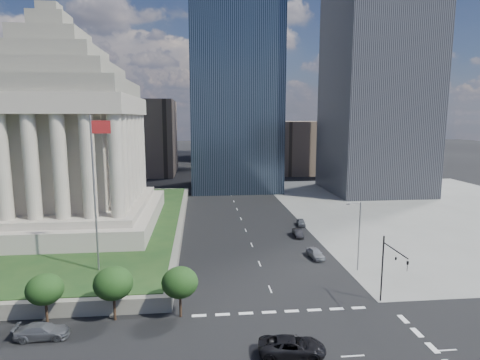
{
  "coord_description": "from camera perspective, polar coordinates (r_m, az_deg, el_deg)",
  "views": [
    {
      "loc": [
        -8.67,
        -27.46,
        21.58
      ],
      "look_at": [
        -3.69,
        21.69,
        13.85
      ],
      "focal_mm": 30.0,
      "sensor_mm": 36.0,
      "label": 1
    }
  ],
  "objects": [
    {
      "name": "building_filler_ne",
      "position": [
        163.04,
        8.7,
        4.73
      ],
      "size": [
        20.0,
        30.0,
        20.0
      ],
      "primitive_type": "cube",
      "color": "brown",
      "rests_on": "ground"
    },
    {
      "name": "building_filler_nw",
      "position": [
        159.08,
        -13.56,
        5.92
      ],
      "size": [
        24.0,
        30.0,
        28.0
      ],
      "primitive_type": "cube",
      "color": "brown",
      "rests_on": "ground"
    },
    {
      "name": "parked_sedan_mid",
      "position": [
        74.55,
        8.23,
        -7.47
      ],
      "size": [
        1.67,
        4.26,
        1.38
      ],
      "primitive_type": "imported",
      "rotation": [
        0.0,
        0.0,
        -0.05
      ],
      "color": "black",
      "rests_on": "ground"
    },
    {
      "name": "traffic_signal_ne",
      "position": [
        49.08,
        20.56,
        -11.12
      ],
      "size": [
        0.3,
        5.74,
        8.0
      ],
      "color": "black",
      "rests_on": "ground"
    },
    {
      "name": "highrise_ne",
      "position": [
        126.58,
        19.36,
        21.4
      ],
      "size": [
        26.0,
        28.0,
        100.0
      ],
      "primitive_type": "cube",
      "color": "black",
      "rests_on": "ground"
    },
    {
      "name": "parked_sedan_far",
      "position": [
        82.05,
        8.69,
        -5.97
      ],
      "size": [
        2.08,
        4.07,
        1.33
      ],
      "primitive_type": "imported",
      "rotation": [
        0.0,
        0.0,
        -0.13
      ],
      "color": "slate",
      "rests_on": "ground"
    },
    {
      "name": "ground",
      "position": [
        129.56,
        -1.87,
        -0.69
      ],
      "size": [
        500.0,
        500.0,
        0.0
      ],
      "primitive_type": "plane",
      "color": "black",
      "rests_on": "ground"
    },
    {
      "name": "plaza_terrace",
      "position": [
        88.02,
        -30.14,
        -5.92
      ],
      "size": [
        66.0,
        70.0,
        1.8
      ],
      "primitive_type": "cube",
      "color": "slate",
      "rests_on": "ground"
    },
    {
      "name": "parked_sedan_near",
      "position": [
        64.2,
        10.69,
        -10.19
      ],
      "size": [
        4.58,
        2.26,
        1.5
      ],
      "primitive_type": "imported",
      "rotation": [
        0.0,
        0.0,
        0.11
      ],
      "color": "gray",
      "rests_on": "ground"
    },
    {
      "name": "pickup_truck",
      "position": [
        39.93,
        7.41,
        -22.44
      ],
      "size": [
        3.53,
        6.46,
        1.72
      ],
      "primitive_type": "imported",
      "rotation": [
        0.0,
        0.0,
        1.46
      ],
      "color": "black",
      "rests_on": "ground"
    },
    {
      "name": "street_lamp_north",
      "position": [
        59.07,
        16.44,
        -7.11
      ],
      "size": [
        2.13,
        0.22,
        10.0
      ],
      "color": "slate",
      "rests_on": "ground"
    },
    {
      "name": "war_memorial",
      "position": [
        79.6,
        -24.6,
        7.97
      ],
      "size": [
        34.0,
        34.0,
        39.0
      ],
      "primitive_type": null,
      "color": "#9F9586",
      "rests_on": "plaza_lawn"
    },
    {
      "name": "midrise_glass",
      "position": [
        123.21,
        -0.83,
        12.82
      ],
      "size": [
        26.0,
        26.0,
        60.0
      ],
      "primitive_type": "cube",
      "color": "black",
      "rests_on": "ground"
    },
    {
      "name": "sidewalk_ne",
      "position": [
        105.37,
        25.68,
        -3.8
      ],
      "size": [
        68.0,
        90.0,
        0.03
      ],
      "primitive_type": "cube",
      "color": "slate",
      "rests_on": "ground"
    },
    {
      "name": "plaza_lawn",
      "position": [
        87.8,
        -30.19,
        -5.32
      ],
      "size": [
        64.0,
        68.0,
        0.1
      ],
      "primitive_type": "cube",
      "color": "#193716",
      "rests_on": "plaza_terrace"
    },
    {
      "name": "flagpole",
      "position": [
        53.78,
        -19.88,
        -0.69
      ],
      "size": [
        2.52,
        0.24,
        20.0
      ],
      "color": "slate",
      "rests_on": "plaza_lawn"
    },
    {
      "name": "suv_grey",
      "position": [
        46.47,
        -26.31,
        -18.71
      ],
      "size": [
        5.22,
        2.22,
        1.5
      ],
      "primitive_type": "imported",
      "rotation": [
        0.0,
        0.0,
        1.59
      ],
      "color": "#53555A",
      "rests_on": "ground"
    }
  ]
}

